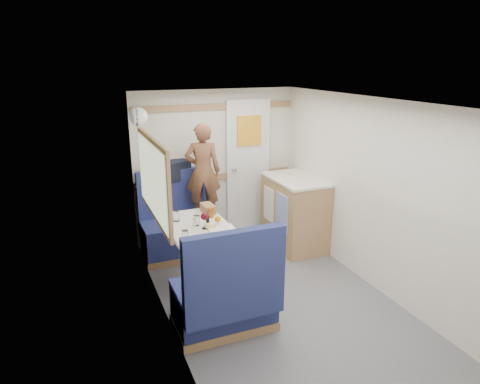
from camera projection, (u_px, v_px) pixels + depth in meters
name	position (u px, v px, depth m)	size (l,w,h in m)	color
floor	(296.00, 322.00, 4.01)	(4.50, 4.50, 0.00)	#515156
ceiling	(306.00, 106.00, 3.41)	(4.50, 4.50, 0.00)	silver
wall_back	(216.00, 166.00, 5.70)	(2.20, 0.02, 2.00)	silver
wall_left	(177.00, 242.00, 3.31)	(0.02, 4.50, 2.00)	silver
wall_right	(401.00, 207.00, 4.11)	(0.02, 4.50, 2.00)	silver
oak_trim_low	(217.00, 177.00, 5.73)	(2.15, 0.02, 0.08)	olive
oak_trim_high	(216.00, 107.00, 5.45)	(2.15, 0.02, 0.08)	olive
side_window	(152.00, 179.00, 4.13)	(0.04, 1.30, 0.72)	#A2AE94
rear_door	(248.00, 165.00, 5.84)	(0.62, 0.12, 1.86)	white
dinette_table	(197.00, 237.00, 4.49)	(0.62, 0.92, 0.72)	white
bench_far	(178.00, 232.00, 5.33)	(0.90, 0.59, 1.05)	navy
bench_near	(226.00, 301.00, 3.80)	(0.90, 0.59, 1.05)	navy
ledge	(171.00, 182.00, 5.39)	(0.90, 0.14, 0.04)	olive
dome_light	(138.00, 116.00, 4.75)	(0.20, 0.20, 0.20)	white
galley_counter	(294.00, 212.00, 5.53)	(0.57, 0.92, 0.92)	olive
person	(203.00, 171.00, 5.22)	(0.44, 0.29, 1.20)	brown
duffel_bag	(169.00, 171.00, 5.34)	(0.50, 0.24, 0.24)	black
tray	(224.00, 232.00, 4.22)	(0.26, 0.34, 0.02)	white
orange_fruit	(218.00, 219.00, 4.43)	(0.07, 0.07, 0.07)	orange
cheese_block	(210.00, 225.00, 4.31)	(0.10, 0.06, 0.03)	#D5C87B
wine_glass	(204.00, 217.00, 4.28)	(0.08, 0.08, 0.17)	white
tumbler_left	(185.00, 236.00, 4.02)	(0.06, 0.06, 0.10)	white
tumbler_mid	(176.00, 216.00, 4.51)	(0.07, 0.07, 0.12)	silver
tumbler_right	(197.00, 220.00, 4.39)	(0.07, 0.07, 0.11)	silver
beer_glass	(211.00, 213.00, 4.61)	(0.07, 0.07, 0.10)	brown
pepper_grinder	(208.00, 220.00, 4.41)	(0.04, 0.04, 0.10)	black
salt_grinder	(194.00, 222.00, 4.37)	(0.04, 0.04, 0.10)	white
bread_loaf	(208.00, 208.00, 4.76)	(0.12, 0.22, 0.09)	brown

